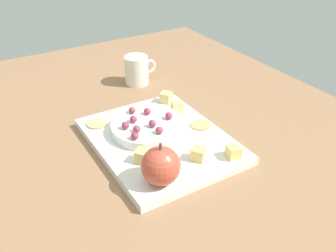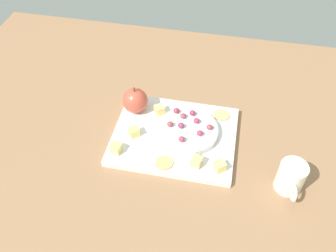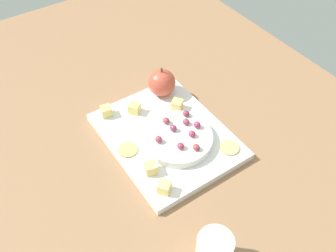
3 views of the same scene
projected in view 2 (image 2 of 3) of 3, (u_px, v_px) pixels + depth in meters
The scene contains 22 objects.
table at pixel (162, 139), 101.15cm from camera, with size 141.23×102.57×3.88cm, color #906848.
platter at pixel (174, 136), 98.02cm from camera, with size 32.43×25.94×1.80cm, color white.
serving_dish at pixel (188, 130), 97.00cm from camera, with size 16.09×16.09×2.02cm, color white.
apple_whole at pixel (135, 101), 101.07cm from camera, with size 7.05×7.05×7.05cm, color #C14A37.
apple_stem at pixel (134, 89), 98.04cm from camera, with size 0.50×0.50×1.20cm, color brown.
cheese_cube_0 at pixel (116, 148), 92.44cm from camera, with size 2.50×2.50×2.50cm, color #EAD270.
cheese_cube_1 at pixel (220, 166), 88.57cm from camera, with size 2.50×2.50×2.50cm, color #F2D574.
cheese_cube_2 at pixel (160, 110), 101.80cm from camera, with size 2.50×2.50×2.50cm, color #EDCB74.
cheese_cube_3 at pixel (134, 132), 96.18cm from camera, with size 2.50×2.50×2.50cm, color #E3D06D.
cheese_cube_4 at pixel (197, 161), 89.56cm from camera, with size 2.50×2.50×2.50cm, color #E4C574.
cracker_0 at pixel (164, 163), 90.60cm from camera, with size 4.49×4.49×0.40cm, color tan.
cracker_1 at pixel (222, 115), 101.88cm from camera, with size 4.49×4.49×0.40cm, color tan.
grape_0 at pixel (210, 127), 95.38cm from camera, with size 1.72×1.55×1.38cm, color #913740.
grape_1 at pixel (181, 127), 95.30cm from camera, with size 1.72×1.55×1.63cm, color #853757.
grape_2 at pixel (182, 139), 92.41cm from camera, with size 1.72×1.55×1.59cm, color #97384F.
grape_3 at pixel (197, 121), 96.86cm from camera, with size 1.72×1.55×1.49cm, color #973351.
grape_4 at pixel (192, 113), 98.76cm from camera, with size 1.72×1.55×1.59cm, color #963157.
grape_5 at pixel (183, 116), 98.14cm from camera, with size 1.72×1.55×1.42cm, color #8A3A52.
grape_6 at pixel (200, 133), 93.89cm from camera, with size 1.72×1.55×1.46cm, color #9A314B.
grape_7 at pixel (170, 123), 96.33cm from camera, with size 1.72×1.55×1.48cm, color #933B43.
grape_8 at pixel (176, 111), 99.45cm from camera, with size 1.72×1.55×1.47cm, color #863043.
cup at pixel (291, 177), 85.24cm from camera, with size 6.52×9.72×7.95cm.
Camera 2 is at (-14.80, 64.36, 78.66)cm, focal length 38.96 mm.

